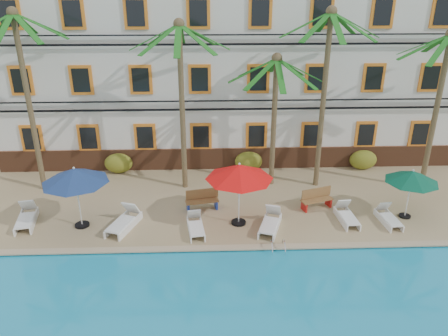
{
  "coord_description": "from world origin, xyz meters",
  "views": [
    {
      "loc": [
        -1.07,
        -15.32,
        10.0
      ],
      "look_at": [
        -0.4,
        3.0,
        2.0
      ],
      "focal_mm": 35.0,
      "sensor_mm": 36.0,
      "label": 1
    }
  ],
  "objects_px": {
    "palm_b": "(181,84)",
    "palm_d": "(325,77)",
    "umbrella_green": "(412,177)",
    "bench_right": "(316,198)",
    "umbrella_red": "(239,172)",
    "pool_ladder": "(278,249)",
    "palm_a": "(25,79)",
    "palm_c": "(275,101)",
    "bench_left": "(202,200)",
    "lounger_d": "(270,223)",
    "umbrella_blue": "(75,176)",
    "lounger_e": "(347,215)",
    "lounger_a": "(26,218)",
    "lounger_b": "(124,221)",
    "lounger_c": "(196,226)",
    "lounger_f": "(388,217)",
    "palm_e": "(440,90)"
  },
  "relations": [
    {
      "from": "palm_a",
      "to": "bench_right",
      "type": "bearing_deg",
      "value": -10.62
    },
    {
      "from": "palm_d",
      "to": "umbrella_green",
      "type": "height_order",
      "value": "palm_d"
    },
    {
      "from": "umbrella_blue",
      "to": "lounger_e",
      "type": "xyz_separation_m",
      "value": [
        11.42,
        -0.0,
        -2.09
      ]
    },
    {
      "from": "umbrella_green",
      "to": "pool_ladder",
      "type": "distance_m",
      "value": 6.75
    },
    {
      "from": "palm_c",
      "to": "lounger_d",
      "type": "height_order",
      "value": "palm_c"
    },
    {
      "from": "lounger_a",
      "to": "lounger_d",
      "type": "relative_size",
      "value": 0.99
    },
    {
      "from": "umbrella_green",
      "to": "lounger_d",
      "type": "bearing_deg",
      "value": -172.66
    },
    {
      "from": "lounger_d",
      "to": "lounger_e",
      "type": "height_order",
      "value": "lounger_d"
    },
    {
      "from": "umbrella_green",
      "to": "lounger_b",
      "type": "relative_size",
      "value": 1.07
    },
    {
      "from": "lounger_d",
      "to": "bench_right",
      "type": "xyz_separation_m",
      "value": [
        2.34,
        1.78,
        0.17
      ]
    },
    {
      "from": "umbrella_green",
      "to": "bench_right",
      "type": "xyz_separation_m",
      "value": [
        -3.79,
        1.0,
        -1.49
      ]
    },
    {
      "from": "palm_d",
      "to": "umbrella_red",
      "type": "relative_size",
      "value": 3.04
    },
    {
      "from": "palm_d",
      "to": "bench_left",
      "type": "xyz_separation_m",
      "value": [
        -5.81,
        -2.34,
        -5.06
      ]
    },
    {
      "from": "palm_e",
      "to": "lounger_a",
      "type": "relative_size",
      "value": 3.83
    },
    {
      "from": "umbrella_red",
      "to": "lounger_f",
      "type": "relative_size",
      "value": 1.67
    },
    {
      "from": "palm_a",
      "to": "umbrella_red",
      "type": "xyz_separation_m",
      "value": [
        9.57,
        -3.77,
        -3.09
      ]
    },
    {
      "from": "lounger_f",
      "to": "palm_b",
      "type": "bearing_deg",
      "value": 156.55
    },
    {
      "from": "palm_c",
      "to": "palm_d",
      "type": "xyz_separation_m",
      "value": [
        2.27,
        -0.23,
        1.18
      ]
    },
    {
      "from": "lounger_c",
      "to": "bench_right",
      "type": "relative_size",
      "value": 1.14
    },
    {
      "from": "umbrella_green",
      "to": "pool_ladder",
      "type": "xyz_separation_m",
      "value": [
        -6.04,
        -2.3,
        -1.96
      ]
    },
    {
      "from": "palm_d",
      "to": "pool_ladder",
      "type": "xyz_separation_m",
      "value": [
        -2.82,
        -5.71,
        -5.53
      ]
    },
    {
      "from": "palm_a",
      "to": "palm_c",
      "type": "bearing_deg",
      "value": 0.83
    },
    {
      "from": "lounger_b",
      "to": "lounger_c",
      "type": "bearing_deg",
      "value": -7.67
    },
    {
      "from": "lounger_d",
      "to": "bench_left",
      "type": "xyz_separation_m",
      "value": [
        -2.91,
        1.86,
        0.17
      ]
    },
    {
      "from": "bench_left",
      "to": "bench_right",
      "type": "xyz_separation_m",
      "value": [
        5.24,
        -0.08,
        0.0
      ]
    },
    {
      "from": "palm_c",
      "to": "lounger_a",
      "type": "relative_size",
      "value": 3.27
    },
    {
      "from": "palm_c",
      "to": "palm_d",
      "type": "bearing_deg",
      "value": -5.79
    },
    {
      "from": "palm_a",
      "to": "umbrella_green",
      "type": "bearing_deg",
      "value": -11.54
    },
    {
      "from": "palm_d",
      "to": "bench_right",
      "type": "distance_m",
      "value": 5.64
    },
    {
      "from": "umbrella_green",
      "to": "lounger_e",
      "type": "relative_size",
      "value": 1.28
    },
    {
      "from": "palm_b",
      "to": "palm_d",
      "type": "bearing_deg",
      "value": -0.1
    },
    {
      "from": "palm_a",
      "to": "pool_ladder",
      "type": "bearing_deg",
      "value": -27.76
    },
    {
      "from": "palm_a",
      "to": "pool_ladder",
      "type": "height_order",
      "value": "palm_a"
    },
    {
      "from": "umbrella_red",
      "to": "pool_ladder",
      "type": "bearing_deg",
      "value": -55.04
    },
    {
      "from": "lounger_d",
      "to": "lounger_a",
      "type": "bearing_deg",
      "value": 175.68
    },
    {
      "from": "palm_b",
      "to": "palm_c",
      "type": "relative_size",
      "value": 1.23
    },
    {
      "from": "umbrella_red",
      "to": "lounger_d",
      "type": "xyz_separation_m",
      "value": [
        1.31,
        -0.49,
        -2.14
      ]
    },
    {
      "from": "lounger_e",
      "to": "palm_d",
      "type": "bearing_deg",
      "value": 97.69
    },
    {
      "from": "umbrella_red",
      "to": "lounger_d",
      "type": "bearing_deg",
      "value": -20.52
    },
    {
      "from": "lounger_e",
      "to": "pool_ladder",
      "type": "bearing_deg",
      "value": -148.48
    },
    {
      "from": "umbrella_red",
      "to": "lounger_a",
      "type": "relative_size",
      "value": 1.41
    },
    {
      "from": "lounger_f",
      "to": "pool_ladder",
      "type": "xyz_separation_m",
      "value": [
        -5.08,
        -1.84,
        -0.25
      ]
    },
    {
      "from": "palm_c",
      "to": "lounger_a",
      "type": "xyz_separation_m",
      "value": [
        -11.08,
        -3.64,
        -4.05
      ]
    },
    {
      "from": "lounger_e",
      "to": "bench_right",
      "type": "distance_m",
      "value": 1.67
    },
    {
      "from": "palm_b",
      "to": "lounger_c",
      "type": "distance_m",
      "value": 6.61
    },
    {
      "from": "lounger_b",
      "to": "bench_left",
      "type": "relative_size",
      "value": 1.37
    },
    {
      "from": "lounger_b",
      "to": "bench_left",
      "type": "xyz_separation_m",
      "value": [
        3.27,
        1.55,
        0.16
      ]
    },
    {
      "from": "palm_b",
      "to": "bench_right",
      "type": "height_order",
      "value": "palm_b"
    },
    {
      "from": "palm_d",
      "to": "umbrella_red",
      "type": "height_order",
      "value": "palm_d"
    },
    {
      "from": "palm_b",
      "to": "pool_ladder",
      "type": "xyz_separation_m",
      "value": [
        3.87,
        -5.72,
        -5.24
      ]
    }
  ]
}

